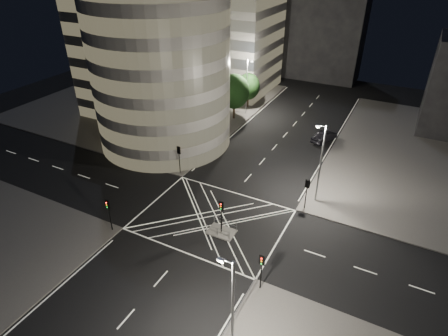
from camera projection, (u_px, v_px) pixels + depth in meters
The scene contains 24 objects.
ground at pixel (212, 219), 42.97m from camera, with size 120.00×120.00×0.00m, color black.
sidewalk_far_left at pixel (151, 101), 74.94m from camera, with size 42.00×42.00×0.15m, color #575451.
central_island at pixel (221, 232), 41.00m from camera, with size 3.00×2.00×0.15m, color slate.
office_tower_curved at pixel (154, 51), 58.90m from camera, with size 30.00×29.00×27.20m.
office_block_rear at pixel (217, 33), 77.87m from camera, with size 24.00×16.00×22.00m, color gray.
building_far_end at pixel (321, 38), 84.02m from camera, with size 18.00×8.00×18.00m, color black.
tree_a at pixel (177, 135), 51.64m from camera, with size 3.90×3.90×6.63m.
tree_b at pixel (199, 114), 55.74m from camera, with size 4.88×4.88×8.09m.
tree_c at pixel (218, 106), 60.74m from camera, with size 3.87×3.87×6.67m.
tree_d at pixel (234, 91), 65.01m from camera, with size 5.31×5.31×8.05m.
tree_e at pixel (248, 87), 70.04m from camera, with size 4.35×4.35×6.59m.
traffic_signal_fl at pixel (179, 155), 50.12m from camera, with size 0.55×0.22×4.00m.
traffic_signal_nl at pixel (108, 210), 39.78m from camera, with size 0.55×0.22×4.00m.
traffic_signal_fr at pixel (307, 189), 43.16m from camera, with size 0.55×0.22×4.00m.
traffic_signal_nr at pixel (262, 266), 32.82m from camera, with size 0.55×0.22×4.00m.
traffic_signal_island at pixel (221, 211), 39.54m from camera, with size 0.55×0.22×4.00m.
street_lamp_left_near at pixel (194, 122), 52.98m from camera, with size 1.25×0.25×10.00m.
street_lamp_left_far at pixel (247, 85), 66.66m from camera, with size 1.25×0.25×10.00m.
street_lamp_right_far at pixel (320, 162), 43.23m from camera, with size 1.25×0.25×10.00m.
street_lamp_right_near at pixel (232, 310), 25.74m from camera, with size 1.25×0.25×10.00m.
railing_near_right at pixel (229, 327), 30.09m from camera, with size 0.06×11.70×1.10m, color slate.
railing_island_south at pixel (217, 232), 40.00m from camera, with size 2.80×0.06×1.10m, color slate.
railing_island_north at pixel (225, 223), 41.37m from camera, with size 2.80×0.06×1.10m, color slate.
sedan at pixel (324, 137), 59.53m from camera, with size 1.73×4.95×1.63m, color black.
Camera 1 is at (16.81, -29.35, 27.20)m, focal length 30.00 mm.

